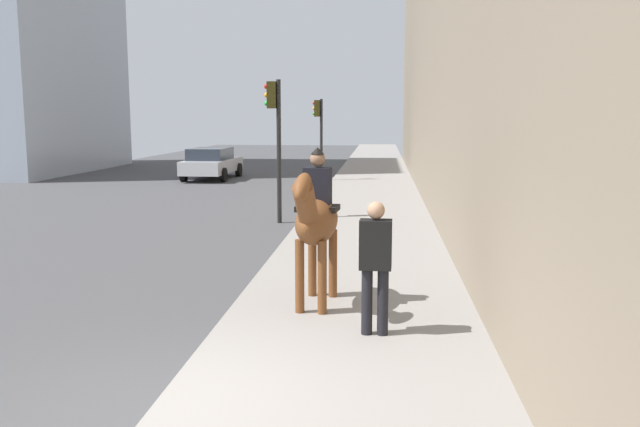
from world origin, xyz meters
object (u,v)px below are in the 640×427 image
Objects in this scene: mounted_horse_near at (316,219)px; traffic_light_near_curb at (275,128)px; car_near_lane at (212,163)px; traffic_light_far_curb at (319,127)px; pedestrian_greeting at (375,259)px.

traffic_light_near_curb is at bearing -161.62° from mounted_horse_near.
traffic_light_far_curb is at bearing -102.06° from car_near_lane.
mounted_horse_near is 1.35× the size of pedestrian_greeting.
traffic_light_far_curb is (19.14, 1.75, 1.02)m from mounted_horse_near.
pedestrian_greeting is at bearing -172.66° from traffic_light_far_curb.
pedestrian_greeting is 0.47× the size of traffic_light_far_curb.
traffic_light_near_curb reaches higher than car_near_lane.
traffic_light_near_curb is 10.98m from traffic_light_far_curb.
pedestrian_greeting is 0.37× the size of car_near_lane.
traffic_light_far_curb is (20.35, 2.62, 1.33)m from pedestrian_greeting.
pedestrian_greeting reaches higher than car_near_lane.
traffic_light_near_curb reaches higher than mounted_horse_near.
car_near_lane is 1.21× the size of traffic_light_near_curb.
car_near_lane is at bearing 21.80° from pedestrian_greeting.
mounted_horse_near reaches higher than car_near_lane.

